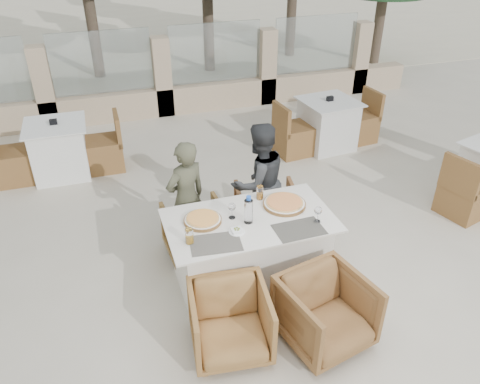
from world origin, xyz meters
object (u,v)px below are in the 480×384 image
object	(u,v)px
pizza_left	(203,220)
bg_table_a	(59,150)
pizza_right	(284,203)
olive_dish	(237,230)
wine_glass_corner	(318,214)
armchair_far_right	(267,214)
water_bottle	(248,209)
beer_glass_left	(189,236)
beer_glass_right	(260,193)
diner_left	(186,198)
wine_glass_centre	(232,210)
armchair_near_right	(326,312)
bg_table_b	(327,124)
armchair_near_left	(230,322)
armchair_far_left	(196,232)
dining_table	(249,251)
diner_right	(259,182)

from	to	relation	value
pizza_left	bg_table_a	distance (m)	3.21
pizza_right	olive_dish	xyz separation A→B (m)	(-0.58, -0.28, -0.01)
wine_glass_corner	bg_table_a	size ratio (longest dim) A/B	0.11
armchair_far_right	wine_glass_corner	bearing A→B (deg)	109.79
water_bottle	beer_glass_left	xyz separation A→B (m)	(-0.59, -0.14, -0.07)
pizza_right	olive_dish	bearing A→B (deg)	-154.51
beer_glass_right	bg_table_a	size ratio (longest dim) A/B	0.09
pizza_right	pizza_left	bearing A→B (deg)	-178.63
diner_left	bg_table_a	world-z (taller)	diner_left
water_bottle	wine_glass_centre	distance (m)	0.18
armchair_near_right	bg_table_b	world-z (taller)	bg_table_b
armchair_far_right	diner_left	xyz separation A→B (m)	(-0.90, 0.07, 0.34)
pizza_right	bg_table_a	xyz separation A→B (m)	(-2.20, 2.86, -0.41)
pizza_left	wine_glass_centre	distance (m)	0.29
water_bottle	bg_table_b	distance (m)	3.51
water_bottle	olive_dish	size ratio (longest dim) A/B	2.58
pizza_left	beer_glass_right	distance (m)	0.69
armchair_near_left	beer_glass_right	bearing A→B (deg)	65.85
armchair_far_left	pizza_left	bearing A→B (deg)	82.84
pizza_left	water_bottle	xyz separation A→B (m)	(0.41, -0.14, 0.12)
dining_table	olive_dish	world-z (taller)	olive_dish
armchair_near_left	pizza_left	bearing A→B (deg)	97.10
water_bottle	wine_glass_corner	bearing A→B (deg)	-17.66
pizza_left	diner_left	xyz separation A→B (m)	(-0.02, 0.63, -0.14)
water_bottle	pizza_right	bearing A→B (deg)	20.22
diner_right	water_bottle	bearing A→B (deg)	49.59
armchair_far_right	diner_right	size ratio (longest dim) A/B	0.50
beer_glass_right	diner_left	world-z (taller)	diner_left
armchair_far_left	armchair_near_right	xyz separation A→B (m)	(0.78, -1.52, 0.03)
armchair_near_right	bg_table_b	bearing A→B (deg)	50.55
water_bottle	beer_glass_right	world-z (taller)	water_bottle
pizza_right	diner_right	bearing A→B (deg)	93.70
pizza_right	olive_dish	size ratio (longest dim) A/B	3.85
wine_glass_corner	beer_glass_left	xyz separation A→B (m)	(-1.21, 0.06, -0.02)
diner_right	wine_glass_centre	bearing A→B (deg)	38.47
armchair_near_left	diner_left	world-z (taller)	diner_left
pizza_right	armchair_near_left	xyz separation A→B (m)	(-0.84, -0.88, -0.49)
bg_table_a	bg_table_b	xyz separation A→B (m)	(4.00, -0.36, 0.00)
armchair_near_right	beer_glass_left	bearing A→B (deg)	131.20
diner_right	bg_table_b	xyz separation A→B (m)	(1.84, 1.87, -0.31)
wine_glass_corner	diner_left	size ratio (longest dim) A/B	0.14
olive_dish	diner_left	size ratio (longest dim) A/B	0.08
dining_table	bg_table_b	bearing A→B (deg)	49.88
diner_right	beer_glass_left	bearing A→B (deg)	29.23
armchair_far_right	bg_table_a	world-z (taller)	bg_table_a
diner_left	water_bottle	bearing A→B (deg)	95.94
pizza_left	wine_glass_corner	world-z (taller)	wine_glass_corner
armchair_near_left	bg_table_a	bearing A→B (deg)	117.09
armchair_near_left	bg_table_a	size ratio (longest dim) A/B	0.41
beer_glass_right	armchair_far_left	xyz separation A→B (m)	(-0.62, 0.28, -0.54)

